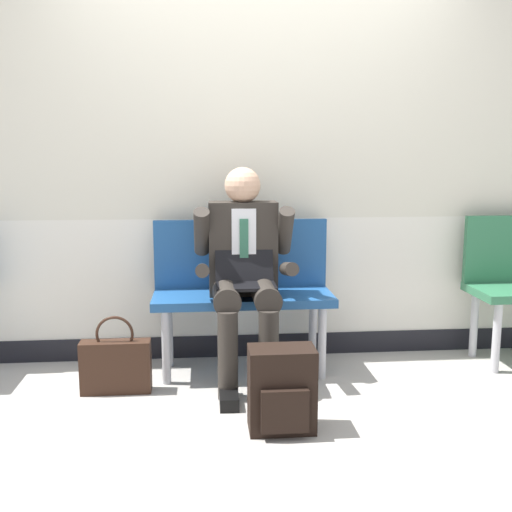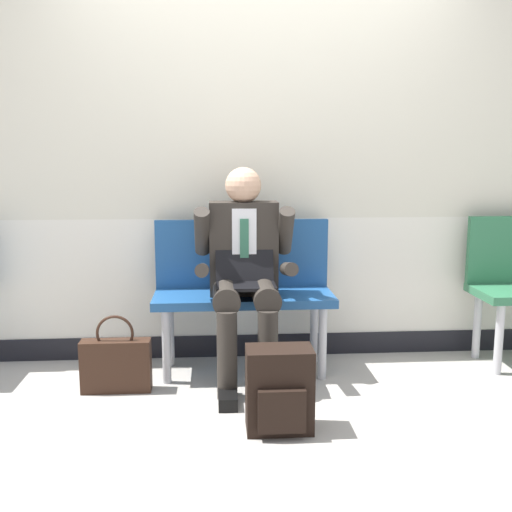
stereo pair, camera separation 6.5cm
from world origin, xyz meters
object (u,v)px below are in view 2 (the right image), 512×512
Objects in this scene: handbag at (116,364)px; backpack at (279,391)px; bench_with_person at (243,283)px; person_seated at (245,269)px.

backpack is at bearing -32.47° from handbag.
bench_with_person reaches higher than backpack.
bench_with_person is 0.94m from backpack.
backpack is 0.93× the size of handbag.
handbag is at bearing -170.12° from person_seated.
bench_with_person is 2.44× the size of handbag.
handbag is (-0.73, -0.33, -0.38)m from bench_with_person.
backpack is (0.13, -0.67, -0.46)m from person_seated.
bench_with_person is 0.88m from handbag.
handbag is at bearing -155.87° from bench_with_person.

